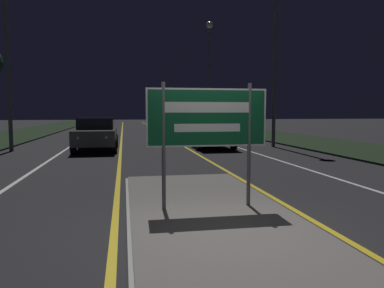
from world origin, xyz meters
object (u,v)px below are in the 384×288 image
highway_sign (207,122)px  streetlight_left_near (6,8)px  car_receding_0 (210,133)px  car_approaching_0 (96,133)px  car_receding_1 (210,123)px  streetlight_right_far (209,56)px  streetlight_right_near (276,20)px

highway_sign → streetlight_left_near: 14.28m
highway_sign → car_receding_0: (2.81, 11.95, -0.88)m
streetlight_left_near → car_approaching_0: (3.80, -0.19, -5.60)m
streetlight_left_near → car_receding_1: (12.47, 13.43, -5.62)m
highway_sign → streetlight_right_far: (6.25, 26.97, 5.16)m
car_receding_0 → car_receding_1: car_receding_1 is taller
streetlight_right_far → car_approaching_0: 18.80m
streetlight_left_near → car_approaching_0: bearing=-2.9°
streetlight_left_near → car_receding_1: streetlight_left_near is taller
streetlight_right_near → car_receding_0: bearing=175.8°
car_receding_1 → car_approaching_0: bearing=-122.5°
streetlight_right_near → car_receding_1: (-0.19, 13.50, -5.63)m
streetlight_left_near → streetlight_right_near: 12.66m
car_receding_0 → highway_sign: bearing=-103.3°
streetlight_right_far → car_receding_1: size_ratio=2.12×
streetlight_right_near → car_approaching_0: size_ratio=2.07×
car_receding_0 → car_receding_1: (3.13, 13.25, 0.04)m
streetlight_left_near → streetlight_right_far: streetlight_right_far is taller
streetlight_right_far → car_receding_1: bearing=-99.8°
car_receding_0 → car_approaching_0: size_ratio=1.02×
streetlight_left_near → car_approaching_0: streetlight_left_near is taller
highway_sign → streetlight_right_far: streetlight_right_far is taller
streetlight_right_far → car_approaching_0: (-8.98, -15.39, -5.99)m
car_receding_1 → highway_sign: bearing=-103.3°
streetlight_right_far → car_receding_0: size_ratio=2.12×
streetlight_right_near → car_receding_1: streetlight_right_near is taller
highway_sign → streetlight_right_near: streetlight_right_near is taller
streetlight_right_far → car_receding_1: streetlight_right_far is taller
streetlight_right_far → car_receding_0: bearing=-102.9°
streetlight_left_near → car_receding_0: streetlight_left_near is taller
streetlight_right_near → car_receding_0: 6.57m
streetlight_right_near → highway_sign: bearing=-117.6°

